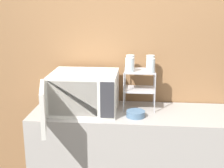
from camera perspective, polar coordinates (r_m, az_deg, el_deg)
wall_back at (r=2.88m, az=4.79°, el=4.91°), size 8.00×0.06×2.60m
counter at (r=2.86m, az=4.32°, el=-13.48°), size 1.79×0.57×0.89m
microwave at (r=2.65m, az=-5.34°, el=-1.51°), size 0.58×0.86×0.33m
dish_rack at (r=2.70m, az=5.06°, el=0.55°), size 0.27×0.23×0.34m
glass_front_left at (r=2.60m, az=3.25°, el=3.51°), size 0.07×0.07×0.12m
glass_back_right at (r=2.74m, az=7.03°, el=4.03°), size 0.07×0.07×0.12m
glass_front_right at (r=2.59m, az=7.07°, el=3.40°), size 0.07×0.07×0.12m
glass_back_left at (r=2.73m, az=3.36°, el=4.10°), size 0.07×0.07×0.12m
bowl at (r=2.56m, az=4.35°, el=-5.48°), size 0.15×0.15×0.05m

